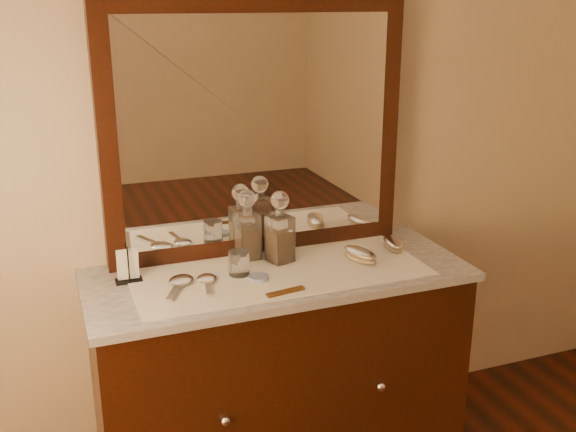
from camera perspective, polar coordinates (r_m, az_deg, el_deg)
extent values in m
plane|color=tan|center=(2.66, -3.06, 8.67)|extent=(4.50, 4.50, 0.00)
cube|color=black|center=(2.74, -0.76, -13.21)|extent=(1.40, 0.55, 0.82)
sphere|color=silver|center=(2.42, -5.34, -16.93)|extent=(0.04, 0.04, 0.04)
sphere|color=silver|center=(2.61, 7.87, -14.16)|extent=(0.04, 0.04, 0.04)
cube|color=silver|center=(2.55, -0.80, -5.02)|extent=(1.44, 0.59, 0.03)
cube|color=black|center=(2.62, -2.70, 7.42)|extent=(1.20, 0.08, 1.00)
cube|color=white|center=(2.59, -2.46, 7.29)|extent=(1.06, 0.01, 0.86)
cube|color=white|center=(2.52, -0.65, -4.83)|extent=(1.10, 0.45, 0.00)
cylinder|color=white|center=(2.46, -2.51, -5.24)|extent=(0.09, 0.09, 0.01)
cube|color=brown|center=(2.35, -0.20, -6.44)|extent=(0.15, 0.05, 0.01)
cube|color=black|center=(2.52, -13.36, -5.35)|extent=(0.10, 0.06, 0.01)
cylinder|color=black|center=(2.47, -13.39, -4.14)|extent=(0.01, 0.01, 0.14)
cylinder|color=black|center=(2.52, -13.55, -3.66)|extent=(0.01, 0.01, 0.14)
cube|color=white|center=(2.50, -13.46, -4.00)|extent=(0.08, 0.04, 0.12)
cube|color=brown|center=(2.64, -3.43, -2.29)|extent=(0.07, 0.07, 0.13)
cube|color=white|center=(2.63, -3.44, -1.74)|extent=(0.09, 0.09, 0.18)
cylinder|color=white|center=(2.59, -3.48, 0.44)|extent=(0.04, 0.04, 0.03)
sphere|color=white|center=(2.58, -3.50, 1.50)|extent=(0.07, 0.07, 0.07)
cube|color=brown|center=(2.60, -0.68, -2.54)|extent=(0.09, 0.09, 0.13)
cube|color=white|center=(2.59, -0.69, -1.97)|extent=(0.11, 0.11, 0.18)
cylinder|color=white|center=(2.56, -0.69, 0.27)|extent=(0.05, 0.05, 0.03)
sphere|color=white|center=(2.54, -0.70, 1.36)|extent=(0.09, 0.09, 0.07)
ellipsoid|color=tan|center=(2.64, 6.14, -3.49)|extent=(0.11, 0.18, 0.03)
ellipsoid|color=silver|center=(2.63, 6.15, -3.07)|extent=(0.11, 0.18, 0.03)
ellipsoid|color=tan|center=(2.78, 8.89, -2.55)|extent=(0.09, 0.16, 0.02)
ellipsoid|color=silver|center=(2.77, 8.91, -2.19)|extent=(0.09, 0.16, 0.02)
ellipsoid|color=silver|center=(2.46, -9.06, -5.40)|extent=(0.13, 0.14, 0.02)
cube|color=silver|center=(2.37, -9.64, -6.40)|extent=(0.08, 0.14, 0.01)
ellipsoid|color=silver|center=(2.46, -6.91, -5.28)|extent=(0.09, 0.10, 0.02)
cube|color=silver|center=(2.39, -6.79, -6.12)|extent=(0.04, 0.12, 0.01)
cylinder|color=white|center=(2.49, -4.19, -4.00)|extent=(0.08, 0.08, 0.09)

